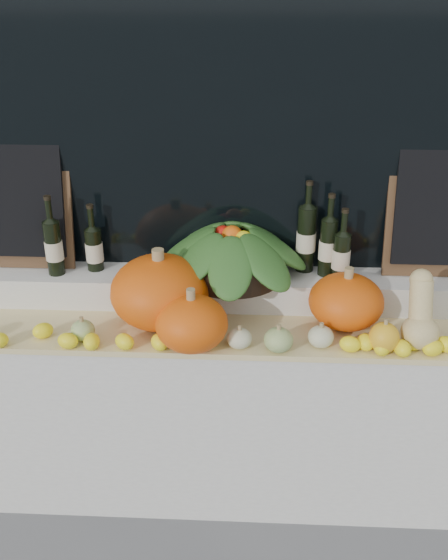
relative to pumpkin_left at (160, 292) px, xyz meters
The scene contains 17 objects.
display_sill 0.67m from the pumpkin_left, 12.99° to the left, with size 2.30×0.55×0.88m, color silver.
rear_tier 0.35m from the pumpkin_left, 38.78° to the left, with size 2.30×0.25×0.16m, color silver.
straw_bedding 0.31m from the pumpkin_left, 13.85° to the right, with size 2.10×0.32×0.03m, color tan.
pumpkin_left is the anchor object (origin of this frame).
pumpkin_right 0.76m from the pumpkin_left, ahead, with size 0.31×0.31×0.22m, color #E4570C.
pumpkin_center 0.23m from the pumpkin_left, 50.71° to the right, with size 0.28×0.28×0.22m, color #E4570C.
butternut_squash 1.03m from the pumpkin_left, ahead, with size 0.15×0.21×0.29m.
decorative_gourds 0.43m from the pumpkin_left, 23.27° to the right, with size 1.28×0.15×0.14m.
lemon_heap 0.34m from the pumpkin_left, 33.68° to the right, with size 2.20×0.16×0.06m, color yellow, non-canonical shape.
produce_bowl 0.36m from the pumpkin_left, 34.34° to the left, with size 0.69×0.69×0.24m.
wine_bottle_far_left 0.52m from the pumpkin_left, 160.01° to the left, with size 0.08×0.08×0.35m.
wine_bottle_near_left 0.40m from the pumpkin_left, 144.61° to the left, with size 0.08×0.08×0.30m.
wine_bottle_tall 0.67m from the pumpkin_left, 23.57° to the left, with size 0.08×0.08×0.40m.
wine_bottle_near_right 0.74m from the pumpkin_left, 17.65° to the left, with size 0.08×0.08×0.37m.
wine_bottle_far_right 0.78m from the pumpkin_left, 14.00° to the left, with size 0.08×0.08×0.31m.
chalkboard_left 0.78m from the pumpkin_left, 157.44° to the left, with size 0.50×0.15×0.61m.
chalkboard_right 1.25m from the pumpkin_left, 13.02° to the left, with size 0.50×0.15×0.61m.
Camera 1 is at (0.11, -0.76, 2.25)m, focal length 40.00 mm.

